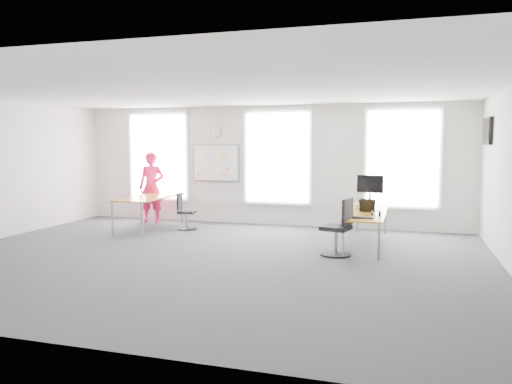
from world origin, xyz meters
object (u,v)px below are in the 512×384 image
(desk_right, at_px, (367,213))
(chair_right, at_px, (339,231))
(chair_left, at_px, (185,213))
(keyboard, at_px, (359,218))
(desk_left, at_px, (149,199))
(headphones, at_px, (376,213))
(person, at_px, (152,187))
(monitor, at_px, (370,187))

(desk_right, height_order, chair_right, chair_right)
(chair_right, bearing_deg, chair_left, -100.97)
(chair_left, xyz_separation_m, keyboard, (4.24, -1.60, 0.31))
(desk_left, xyz_separation_m, chair_left, (0.84, 0.18, -0.34))
(chair_right, distance_m, keyboard, 0.44)
(desk_right, relative_size, headphones, 15.28)
(person, bearing_deg, chair_right, -34.77)
(chair_right, height_order, chair_left, chair_right)
(chair_right, bearing_deg, keyboard, 134.71)
(desk_left, height_order, chair_right, chair_right)
(desk_right, height_order, keyboard, keyboard)
(chair_left, bearing_deg, desk_right, -109.25)
(keyboard, bearing_deg, desk_left, 154.71)
(desk_right, xyz_separation_m, person, (-5.59, 1.32, 0.28))
(monitor, bearing_deg, desk_left, -159.55)
(chair_left, height_order, person, person)
(chair_left, relative_size, headphones, 4.74)
(person, bearing_deg, desk_right, -22.20)
(chair_right, bearing_deg, desk_right, 174.92)
(person, distance_m, monitor, 5.56)
(keyboard, height_order, monitor, monitor)
(monitor, bearing_deg, chair_right, -86.96)
(keyboard, xyz_separation_m, headphones, (0.28, 0.40, 0.04))
(desk_left, relative_size, keyboard, 5.34)
(chair_left, distance_m, keyboard, 4.54)
(chair_left, bearing_deg, headphones, -116.16)
(desk_left, xyz_separation_m, headphones, (5.36, -1.02, 0.01))
(chair_left, relative_size, person, 0.47)
(chair_right, relative_size, headphones, 5.78)
(desk_right, height_order, monitor, monitor)
(person, xyz_separation_m, monitor, (5.56, -0.14, 0.16))
(monitor, bearing_deg, chair_left, -160.29)
(desk_left, relative_size, headphones, 11.75)
(desk_left, bearing_deg, chair_left, 12.14)
(chair_right, distance_m, chair_left, 4.31)
(chair_right, bearing_deg, headphones, 148.23)
(person, height_order, headphones, person)
(desk_left, xyz_separation_m, chair_right, (4.76, -1.62, -0.26))
(desk_left, distance_m, chair_right, 5.03)
(desk_left, height_order, monitor, monitor)
(person, bearing_deg, desk_left, -73.55)
(desk_right, height_order, chair_left, chair_left)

